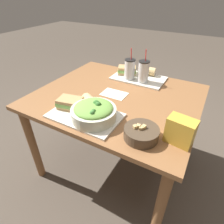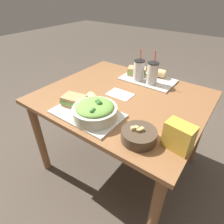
{
  "view_description": "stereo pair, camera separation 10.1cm",
  "coord_description": "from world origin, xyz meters",
  "px_view_note": "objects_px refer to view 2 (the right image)",
  "views": [
    {
      "loc": [
        0.55,
        -1.05,
        1.37
      ],
      "look_at": [
        0.14,
        -0.31,
        0.8
      ],
      "focal_mm": 30.0,
      "sensor_mm": 36.0,
      "label": 1
    },
    {
      "loc": [
        0.63,
        -0.99,
        1.37
      ],
      "look_at": [
        0.14,
        -0.31,
        0.8
      ],
      "focal_mm": 30.0,
      "sensor_mm": 36.0,
      "label": 2
    }
  ],
  "objects_px": {
    "drink_cup_dark": "(139,71)",
    "napkin_folded": "(120,94)",
    "soup_bowl": "(139,135)",
    "sandwich_far": "(137,71)",
    "drink_cup_red": "(152,74)",
    "chip_bag": "(179,136)",
    "baguette_far": "(159,73)",
    "salad_bowl": "(95,110)",
    "baguette_near": "(94,101)",
    "sandwich_near": "(74,101)"
  },
  "relations": [
    {
      "from": "drink_cup_dark",
      "to": "napkin_folded",
      "type": "relative_size",
      "value": 1.39
    },
    {
      "from": "soup_bowl",
      "to": "sandwich_far",
      "type": "height_order",
      "value": "same"
    },
    {
      "from": "drink_cup_red",
      "to": "chip_bag",
      "type": "distance_m",
      "value": 0.69
    },
    {
      "from": "sandwich_far",
      "to": "drink_cup_red",
      "type": "height_order",
      "value": "drink_cup_red"
    },
    {
      "from": "baguette_far",
      "to": "salad_bowl",
      "type": "bearing_deg",
      "value": 170.77
    },
    {
      "from": "baguette_near",
      "to": "baguette_far",
      "type": "distance_m",
      "value": 0.68
    },
    {
      "from": "sandwich_far",
      "to": "drink_cup_dark",
      "type": "relative_size",
      "value": 0.72
    },
    {
      "from": "baguette_near",
      "to": "drink_cup_red",
      "type": "height_order",
      "value": "drink_cup_red"
    },
    {
      "from": "sandwich_near",
      "to": "drink_cup_dark",
      "type": "relative_size",
      "value": 0.67
    },
    {
      "from": "soup_bowl",
      "to": "drink_cup_red",
      "type": "bearing_deg",
      "value": 111.04
    },
    {
      "from": "sandwich_far",
      "to": "drink_cup_dark",
      "type": "xyz_separation_m",
      "value": [
        0.06,
        -0.09,
        0.04
      ]
    },
    {
      "from": "napkin_folded",
      "to": "drink_cup_red",
      "type": "bearing_deg",
      "value": 68.01
    },
    {
      "from": "sandwich_far",
      "to": "napkin_folded",
      "type": "xyz_separation_m",
      "value": [
        0.07,
        -0.36,
        -0.04
      ]
    },
    {
      "from": "baguette_near",
      "to": "salad_bowl",
      "type": "bearing_deg",
      "value": -108.53
    },
    {
      "from": "drink_cup_red",
      "to": "baguette_far",
      "type": "bearing_deg",
      "value": 93.5
    },
    {
      "from": "soup_bowl",
      "to": "baguette_far",
      "type": "height_order",
      "value": "baguette_far"
    },
    {
      "from": "soup_bowl",
      "to": "salad_bowl",
      "type": "bearing_deg",
      "value": 178.31
    },
    {
      "from": "soup_bowl",
      "to": "drink_cup_dark",
      "type": "height_order",
      "value": "drink_cup_dark"
    },
    {
      "from": "chip_bag",
      "to": "drink_cup_dark",
      "type": "bearing_deg",
      "value": 141.93
    },
    {
      "from": "baguette_near",
      "to": "drink_cup_dark",
      "type": "height_order",
      "value": "drink_cup_dark"
    },
    {
      "from": "sandwich_far",
      "to": "napkin_folded",
      "type": "bearing_deg",
      "value": -101.77
    },
    {
      "from": "baguette_near",
      "to": "soup_bowl",
      "type": "bearing_deg",
      "value": -76.18
    },
    {
      "from": "sandwich_near",
      "to": "napkin_folded",
      "type": "relative_size",
      "value": 0.93
    },
    {
      "from": "drink_cup_red",
      "to": "sandwich_near",
      "type": "bearing_deg",
      "value": -113.76
    },
    {
      "from": "sandwich_near",
      "to": "chip_bag",
      "type": "height_order",
      "value": "chip_bag"
    },
    {
      "from": "chip_bag",
      "to": "drink_cup_red",
      "type": "bearing_deg",
      "value": 134.86
    },
    {
      "from": "chip_bag",
      "to": "napkin_folded",
      "type": "bearing_deg",
      "value": 159.77
    },
    {
      "from": "baguette_far",
      "to": "chip_bag",
      "type": "bearing_deg",
      "value": -154.58
    },
    {
      "from": "soup_bowl",
      "to": "sandwich_near",
      "type": "relative_size",
      "value": 1.07
    },
    {
      "from": "sandwich_near",
      "to": "drink_cup_red",
      "type": "bearing_deg",
      "value": 54.52
    },
    {
      "from": "salad_bowl",
      "to": "sandwich_near",
      "type": "height_order",
      "value": "salad_bowl"
    },
    {
      "from": "soup_bowl",
      "to": "baguette_near",
      "type": "height_order",
      "value": "baguette_near"
    },
    {
      "from": "napkin_folded",
      "to": "baguette_near",
      "type": "bearing_deg",
      "value": -99.16
    },
    {
      "from": "soup_bowl",
      "to": "drink_cup_dark",
      "type": "relative_size",
      "value": 0.72
    },
    {
      "from": "sandwich_near",
      "to": "baguette_far",
      "type": "distance_m",
      "value": 0.77
    },
    {
      "from": "sandwich_near",
      "to": "baguette_near",
      "type": "distance_m",
      "value": 0.13
    },
    {
      "from": "salad_bowl",
      "to": "soup_bowl",
      "type": "bearing_deg",
      "value": -1.69
    },
    {
      "from": "napkin_folded",
      "to": "drink_cup_dark",
      "type": "bearing_deg",
      "value": 91.69
    },
    {
      "from": "soup_bowl",
      "to": "drink_cup_red",
      "type": "xyz_separation_m",
      "value": [
        -0.24,
        0.61,
        0.06
      ]
    },
    {
      "from": "drink_cup_dark",
      "to": "napkin_folded",
      "type": "distance_m",
      "value": 0.28
    },
    {
      "from": "salad_bowl",
      "to": "baguette_far",
      "type": "height_order",
      "value": "salad_bowl"
    },
    {
      "from": "baguette_far",
      "to": "chip_bag",
      "type": "distance_m",
      "value": 0.82
    },
    {
      "from": "baguette_far",
      "to": "napkin_folded",
      "type": "relative_size",
      "value": 0.7
    },
    {
      "from": "salad_bowl",
      "to": "baguette_far",
      "type": "distance_m",
      "value": 0.76
    },
    {
      "from": "napkin_folded",
      "to": "sandwich_near",
      "type": "bearing_deg",
      "value": -115.27
    },
    {
      "from": "drink_cup_red",
      "to": "napkin_folded",
      "type": "height_order",
      "value": "drink_cup_red"
    },
    {
      "from": "soup_bowl",
      "to": "chip_bag",
      "type": "height_order",
      "value": "chip_bag"
    },
    {
      "from": "baguette_near",
      "to": "baguette_far",
      "type": "relative_size",
      "value": 1.18
    },
    {
      "from": "salad_bowl",
      "to": "drink_cup_red",
      "type": "bearing_deg",
      "value": 84.24
    },
    {
      "from": "sandwich_far",
      "to": "chip_bag",
      "type": "relative_size",
      "value": 1.28
    }
  ]
}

